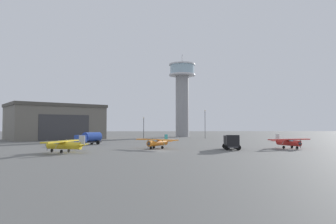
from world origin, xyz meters
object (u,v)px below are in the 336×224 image
(control_tower, at_px, (182,91))
(light_post_east, at_px, (205,122))
(airplane_red, at_px, (288,142))
(truck_box_black, at_px, (231,141))
(truck_fuel_tanker_blue, at_px, (89,138))
(airplane_orange, at_px, (158,142))
(airplane_yellow, at_px, (65,145))
(light_post_west, at_px, (144,126))

(control_tower, xyz_separation_m, light_post_east, (6.59, -17.03, -12.85))
(airplane_red, distance_m, light_post_east, 49.35)
(airplane_red, height_order, truck_box_black, truck_box_black)
(airplane_red, height_order, truck_fuel_tanker_blue, truck_fuel_tanker_blue)
(airplane_red, bearing_deg, control_tower, 174.89)
(airplane_red, xyz_separation_m, airplane_orange, (-25.90, 0.70, -0.02))
(airplane_yellow, bearing_deg, light_post_east, -103.65)
(airplane_red, distance_m, airplane_yellow, 42.25)
(airplane_orange, xyz_separation_m, light_post_west, (-4.33, 44.87, 3.28))
(airplane_orange, bearing_deg, control_tower, -154.13)
(truck_box_black, relative_size, light_post_east, 0.62)
(truck_box_black, height_order, light_post_east, light_post_east)
(airplane_yellow, height_order, truck_fuel_tanker_blue, truck_fuel_tanker_blue)
(control_tower, height_order, airplane_yellow, control_tower)
(airplane_orange, bearing_deg, light_post_east, -164.71)
(control_tower, height_order, airplane_red, control_tower)
(airplane_red, distance_m, truck_box_black, 12.04)
(airplane_red, xyz_separation_m, light_post_west, (-30.23, 45.57, 3.26))
(truck_box_black, bearing_deg, control_tower, -170.08)
(control_tower, distance_m, airplane_yellow, 79.64)
(airplane_red, height_order, light_post_east, light_post_east)
(airplane_red, height_order, airplane_yellow, airplane_yellow)
(airplane_orange, height_order, light_post_east, light_post_east)
(truck_fuel_tanker_blue, distance_m, light_post_west, 33.94)
(control_tower, distance_m, light_post_west, 28.81)
(control_tower, bearing_deg, airplane_red, -77.10)
(light_post_west, bearing_deg, light_post_east, 7.42)
(control_tower, bearing_deg, light_post_west, -127.49)
(control_tower, relative_size, airplane_orange, 4.13)
(airplane_yellow, relative_size, truck_box_black, 1.56)
(light_post_west, relative_size, light_post_east, 0.74)
(airplane_yellow, relative_size, truck_fuel_tanker_blue, 1.46)
(airplane_yellow, xyz_separation_m, light_post_west, (11.33, 53.14, 3.20))
(control_tower, height_order, airplane_orange, control_tower)
(truck_fuel_tanker_blue, bearing_deg, control_tower, -171.48)
(airplane_red, distance_m, airplane_orange, 25.91)
(airplane_red, bearing_deg, light_post_west, -164.44)
(light_post_west, bearing_deg, airplane_yellow, -102.04)
(airplane_orange, relative_size, light_post_west, 1.10)
(control_tower, relative_size, light_post_west, 4.56)
(truck_fuel_tanker_blue, bearing_deg, airplane_red, 107.96)
(airplane_yellow, distance_m, light_post_west, 54.43)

